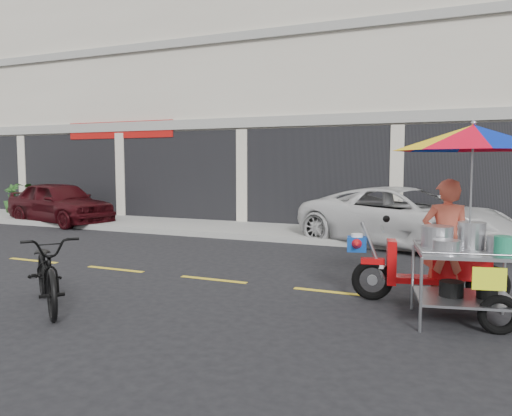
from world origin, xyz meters
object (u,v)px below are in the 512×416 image
at_px(white_pickup, 405,217).
at_px(food_vendor_rig, 460,195).
at_px(maroon_sedan, 60,203).
at_px(near_bicycle, 47,271).

relative_size(white_pickup, food_vendor_rig, 1.83).
height_order(maroon_sedan, white_pickup, white_pickup).
bearing_deg(maroon_sedan, white_pickup, -78.80).
xyz_separation_m(maroon_sedan, food_vendor_rig, (11.67, -5.13, 0.84)).
bearing_deg(maroon_sedan, food_vendor_rig, -101.84).
xyz_separation_m(white_pickup, food_vendor_rig, (1.24, -5.00, 0.83)).
bearing_deg(white_pickup, near_bicycle, 173.11).
bearing_deg(near_bicycle, white_pickup, 10.07).
bearing_deg(maroon_sedan, near_bicycle, -124.13).
xyz_separation_m(near_bicycle, food_vendor_rig, (4.93, 1.86, 1.01)).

